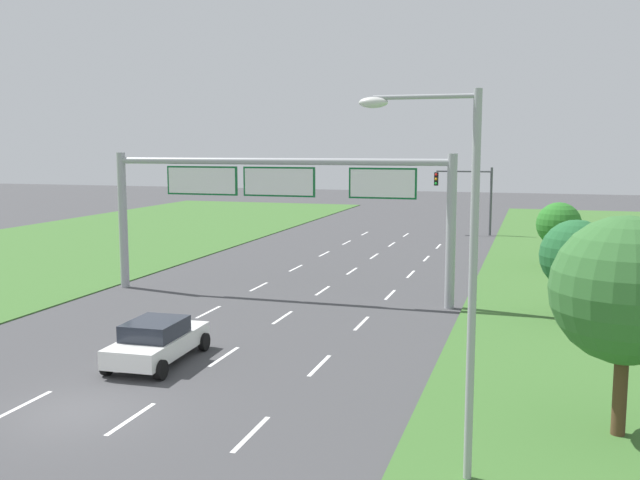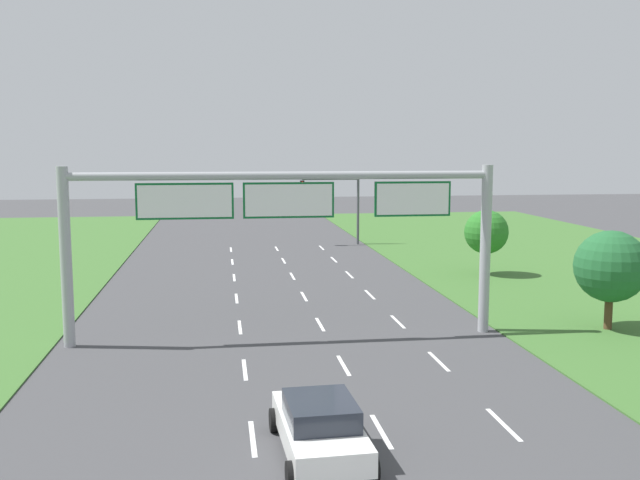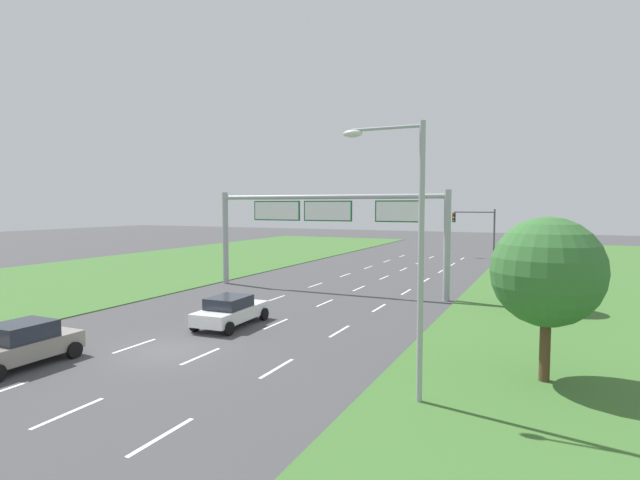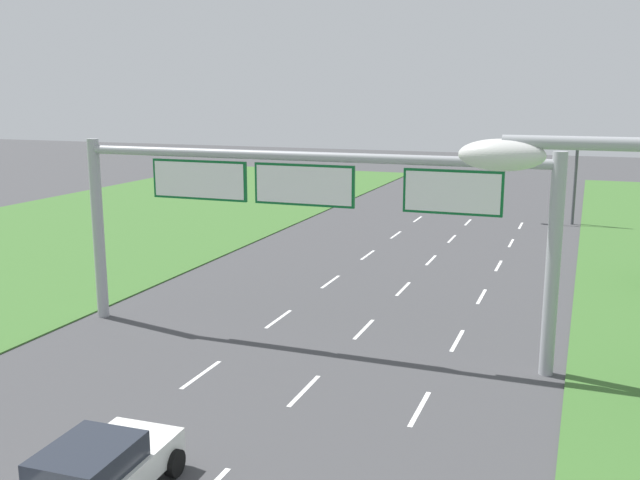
# 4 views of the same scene
# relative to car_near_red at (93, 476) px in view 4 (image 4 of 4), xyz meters

# --- Properties ---
(lane_dashes_inner_left) EXTENTS (0.14, 62.40, 0.01)m
(lane_dashes_inner_left) POSITION_rel_car_near_red_xyz_m (-1.62, 7.28, -0.77)
(lane_dashes_inner_left) COLOR white
(lane_dashes_inner_left) RESTS_ON ground_plane
(lane_dashes_inner_right) EXTENTS (0.14, 62.40, 0.01)m
(lane_dashes_inner_right) POSITION_rel_car_near_red_xyz_m (1.88, 7.28, -0.77)
(lane_dashes_inner_right) COLOR white
(lane_dashes_inner_right) RESTS_ON ground_plane
(lane_dashes_slip) EXTENTS (0.14, 62.40, 0.01)m
(lane_dashes_slip) POSITION_rel_car_near_red_xyz_m (5.38, 7.28, -0.77)
(lane_dashes_slip) COLOR white
(lane_dashes_slip) RESTS_ON ground_plane
(car_near_red) EXTENTS (2.29, 4.52, 1.50)m
(car_near_red) POSITION_rel_car_near_red_xyz_m (0.00, 0.00, 0.00)
(car_near_red) COLOR white
(car_near_red) RESTS_ON ground_plane
(sign_gantry) EXTENTS (17.24, 0.44, 7.00)m
(sign_gantry) POSITION_rel_car_near_red_xyz_m (0.21, 11.16, 4.21)
(sign_gantry) COLOR #9EA0A5
(sign_gantry) RESTS_ON ground_plane
(traffic_light_mast) EXTENTS (4.76, 0.49, 5.60)m
(traffic_light_mast) POSITION_rel_car_near_red_xyz_m (6.63, 38.97, 3.10)
(traffic_light_mast) COLOR #47494F
(traffic_light_mast) RESTS_ON ground_plane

